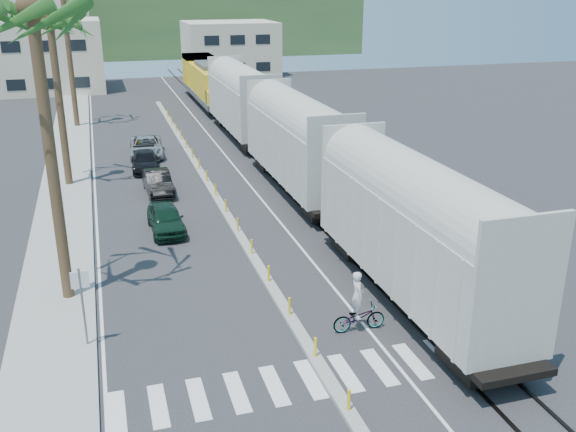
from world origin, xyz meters
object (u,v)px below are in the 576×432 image
Objects in this scene: street_sign at (82,297)px; car_second at (158,182)px; car_lead at (166,218)px; cyclist at (358,312)px.

street_sign reaches higher than car_second.
car_second is (0.26, 6.50, -0.01)m from car_lead.
car_second is at bearing 86.11° from car_lead.
street_sign is 17.44m from car_second.
car_second is 19.20m from cyclist.
street_sign is at bearing 81.20° from cyclist.
car_lead is at bearing 69.42° from street_sign.
street_sign is 1.28× the size of cyclist.
street_sign reaches higher than cyclist.
car_lead is 0.98× the size of car_second.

